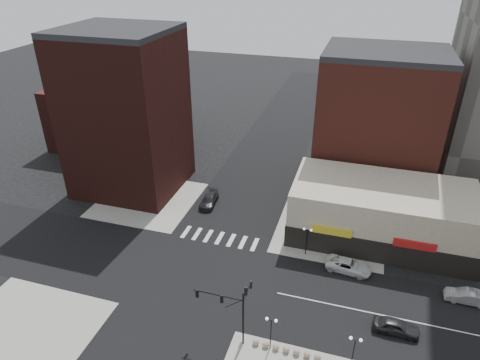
% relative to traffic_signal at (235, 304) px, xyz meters
% --- Properties ---
extents(ground, '(240.00, 240.00, 0.00)m').
position_rel_traffic_signal_xyz_m(ground, '(-7.24, 7.83, -4.96)').
color(ground, black).
rests_on(ground, ground).
extents(road_ew, '(200.00, 14.00, 0.02)m').
position_rel_traffic_signal_xyz_m(road_ew, '(-7.24, 7.83, -4.95)').
color(road_ew, black).
rests_on(road_ew, ground).
extents(road_ns, '(14.00, 200.00, 0.02)m').
position_rel_traffic_signal_xyz_m(road_ns, '(-7.24, 7.83, -4.95)').
color(road_ns, black).
rests_on(road_ns, ground).
extents(sidewalk_nw, '(15.00, 15.00, 0.12)m').
position_rel_traffic_signal_xyz_m(sidewalk_nw, '(-21.74, 22.33, -4.90)').
color(sidewalk_nw, gray).
rests_on(sidewalk_nw, ground).
extents(sidewalk_ne, '(15.00, 15.00, 0.12)m').
position_rel_traffic_signal_xyz_m(sidewalk_ne, '(7.26, 22.33, -4.90)').
color(sidewalk_ne, gray).
rests_on(sidewalk_ne, ground).
extents(sidewalk_sw, '(15.00, 15.00, 0.12)m').
position_rel_traffic_signal_xyz_m(sidewalk_sw, '(-21.74, -6.67, -4.90)').
color(sidewalk_sw, gray).
rests_on(sidewalk_sw, ground).
extents(building_nw, '(16.00, 15.00, 25.00)m').
position_rel_traffic_signal_xyz_m(building_nw, '(-26.24, 26.33, 7.54)').
color(building_nw, '#361411').
rests_on(building_nw, ground).
extents(building_nw_low, '(20.00, 18.00, 12.00)m').
position_rel_traffic_signal_xyz_m(building_nw_low, '(-39.24, 41.83, 1.04)').
color(building_nw_low, '#361411').
rests_on(building_nw_low, ground).
extents(building_ne_midrise, '(18.00, 15.00, 22.00)m').
position_rel_traffic_signal_xyz_m(building_ne_midrise, '(11.76, 37.33, 6.04)').
color(building_ne_midrise, maroon).
rests_on(building_ne_midrise, ground).
extents(building_ne_row, '(24.20, 12.20, 8.00)m').
position_rel_traffic_signal_xyz_m(building_ne_row, '(13.76, 22.83, -1.66)').
color(building_ne_row, beige).
rests_on(building_ne_row, ground).
extents(traffic_signal, '(5.59, 3.09, 7.77)m').
position_rel_traffic_signal_xyz_m(traffic_signal, '(0.00, 0.00, 0.00)').
color(traffic_signal, black).
rests_on(traffic_signal, ground).
extents(street_lamp_se_a, '(1.22, 0.32, 4.16)m').
position_rel_traffic_signal_xyz_m(street_lamp_se_a, '(3.76, -0.17, -1.67)').
color(street_lamp_se_a, black).
rests_on(street_lamp_se_a, sidewalk_se).
extents(street_lamp_se_b, '(1.22, 0.32, 4.16)m').
position_rel_traffic_signal_xyz_m(street_lamp_se_b, '(11.76, -0.17, -1.67)').
color(street_lamp_se_b, black).
rests_on(street_lamp_se_b, sidewalk_se).
extents(street_lamp_ne, '(1.22, 0.32, 4.16)m').
position_rel_traffic_signal_xyz_m(street_lamp_ne, '(4.76, 15.83, -1.67)').
color(street_lamp_ne, black).
rests_on(street_lamp_ne, sidewalk_ne).
extents(bollard_row, '(6.96, 0.66, 0.66)m').
position_rel_traffic_signal_xyz_m(bollard_row, '(5.41, -0.17, -4.51)').
color(bollard_row, gray).
rests_on(bollard_row, sidewalk_se).
extents(white_suv, '(5.88, 3.17, 1.57)m').
position_rel_traffic_signal_xyz_m(white_suv, '(10.40, 14.33, -4.18)').
color(white_suv, silver).
rests_on(white_suv, ground).
extents(dark_sedan_east, '(4.81, 1.99, 1.63)m').
position_rel_traffic_signal_xyz_m(dark_sedan_east, '(15.97, 5.79, -4.15)').
color(dark_sedan_east, black).
rests_on(dark_sedan_east, ground).
extents(silver_sedan, '(4.79, 1.73, 1.57)m').
position_rel_traffic_signal_xyz_m(silver_sedan, '(23.79, 12.81, -4.18)').
color(silver_sedan, '#96959A').
rests_on(silver_sedan, ground).
extents(dark_sedan_north, '(2.59, 5.54, 1.57)m').
position_rel_traffic_signal_xyz_m(dark_sedan_north, '(-11.88, 24.01, -4.18)').
color(dark_sedan_north, black).
rests_on(dark_sedan_north, ground).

